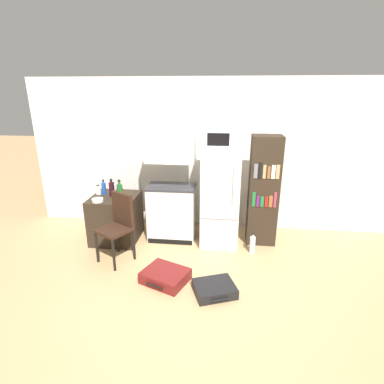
{
  "coord_description": "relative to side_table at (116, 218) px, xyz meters",
  "views": [
    {
      "loc": [
        0.38,
        -3.04,
        2.33
      ],
      "look_at": [
        -0.06,
        0.85,
        0.99
      ],
      "focal_mm": 28.0,
      "sensor_mm": 36.0,
      "label": 1
    }
  ],
  "objects": [
    {
      "name": "bottle_wine_dark",
      "position": [
        -0.04,
        0.03,
        0.49
      ],
      "size": [
        0.09,
        0.09,
        0.28
      ],
      "color": "black",
      "rests_on": "side_table"
    },
    {
      "name": "kitchen_hutch",
      "position": [
        0.89,
        0.13,
        0.5
      ],
      "size": [
        0.76,
        0.47,
        1.91
      ],
      "color": "silver",
      "rests_on": "ground_plane"
    },
    {
      "name": "microwave",
      "position": [
        1.66,
        0.07,
        1.31
      ],
      "size": [
        0.52,
        0.41,
        0.25
      ],
      "color": "silver",
      "rests_on": "refrigerator"
    },
    {
      "name": "bookshelf",
      "position": [
        2.32,
        0.18,
        0.48
      ],
      "size": [
        0.45,
        0.37,
        1.71
      ],
      "color": "#2D2319",
      "rests_on": "ground_plane"
    },
    {
      "name": "bowl",
      "position": [
        -0.16,
        -0.26,
        0.39
      ],
      "size": [
        0.17,
        0.17,
        0.05
      ],
      "color": "silver",
      "rests_on": "side_table"
    },
    {
      "name": "bottle_clear_short",
      "position": [
        -0.08,
        0.22,
        0.44
      ],
      "size": [
        0.07,
        0.07,
        0.17
      ],
      "color": "silver",
      "rests_on": "side_table"
    },
    {
      "name": "side_table",
      "position": [
        0.0,
        0.0,
        0.0
      ],
      "size": [
        0.71,
        0.73,
        0.74
      ],
      "color": "#2D2319",
      "rests_on": "ground_plane"
    },
    {
      "name": "bottle_amber_beer",
      "position": [
        0.12,
        -0.01,
        0.44
      ],
      "size": [
        0.07,
        0.07,
        0.18
      ],
      "color": "brown",
      "rests_on": "side_table"
    },
    {
      "name": "suitcase_large_flat",
      "position": [
        1.01,
        -1.06,
        -0.3
      ],
      "size": [
        0.67,
        0.61,
        0.15
      ],
      "rotation": [
        0.0,
        0.0,
        -0.39
      ],
      "color": "maroon",
      "rests_on": "ground_plane"
    },
    {
      "name": "refrigerator",
      "position": [
        1.66,
        0.07,
        0.41
      ],
      "size": [
        0.57,
        0.6,
        1.56
      ],
      "color": "silver",
      "rests_on": "ground_plane"
    },
    {
      "name": "water_bottle_front",
      "position": [
        2.17,
        -0.21,
        -0.23
      ],
      "size": [
        0.08,
        0.08,
        0.33
      ],
      "color": "silver",
      "rests_on": "ground_plane"
    },
    {
      "name": "suitcase_small_flat",
      "position": [
        1.65,
        -1.23,
        -0.31
      ],
      "size": [
        0.58,
        0.53,
        0.12
      ],
      "rotation": [
        0.0,
        0.0,
        0.36
      ],
      "color": "black",
      "rests_on": "ground_plane"
    },
    {
      "name": "ground_plane",
      "position": [
        1.34,
        -1.24,
        -0.37
      ],
      "size": [
        24.0,
        24.0,
        0.0
      ],
      "primitive_type": "plane",
      "color": "tan"
    },
    {
      "name": "bottle_milk_white",
      "position": [
        -0.29,
        0.08,
        0.43
      ],
      "size": [
        0.09,
        0.09,
        0.15
      ],
      "color": "white",
      "rests_on": "side_table"
    },
    {
      "name": "bottle_blue_soda",
      "position": [
        -0.19,
        0.08,
        0.47
      ],
      "size": [
        0.07,
        0.07,
        0.24
      ],
      "color": "#1E47A3",
      "rests_on": "side_table"
    },
    {
      "name": "wall_back",
      "position": [
        1.54,
        0.76,
        0.9
      ],
      "size": [
        6.4,
        0.1,
        2.54
      ],
      "color": "white",
      "rests_on": "ground_plane"
    },
    {
      "name": "chair",
      "position": [
        0.26,
        -0.58,
        0.21
      ],
      "size": [
        0.55,
        0.55,
        0.98
      ],
      "rotation": [
        0.0,
        0.0,
        -0.53
      ],
      "color": "black",
      "rests_on": "ground_plane"
    },
    {
      "name": "bottle_green_tall",
      "position": [
        0.15,
        -0.14,
        0.5
      ],
      "size": [
        0.08,
        0.08,
        0.32
      ],
      "color": "#1E6028",
      "rests_on": "side_table"
    }
  ]
}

